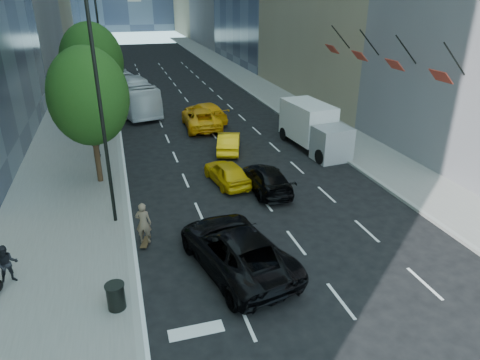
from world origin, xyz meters
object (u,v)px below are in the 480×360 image
object	(u,v)px
skateboarder	(144,226)
black_sedan_mercedes	(266,179)
black_sedan_lincoln	(236,249)
city_bus	(129,93)
trash_can	(116,297)
box_truck	(314,127)

from	to	relation	value
skateboarder	black_sedan_mercedes	world-z (taller)	skateboarder
black_sedan_lincoln	black_sedan_mercedes	xyz separation A→B (m)	(3.56, 6.48, -0.18)
city_bus	trash_can	xyz separation A→B (m)	(-1.94, -27.67, -0.94)
trash_can	black_sedan_lincoln	bearing A→B (deg)	16.05
black_sedan_mercedes	black_sedan_lincoln	bearing A→B (deg)	61.50
city_bus	trash_can	distance (m)	27.75
city_bus	black_sedan_mercedes	bearing A→B (deg)	-85.20
black_sedan_lincoln	trash_can	bearing A→B (deg)	3.71
skateboarder	black_sedan_lincoln	world-z (taller)	skateboarder
skateboarder	box_truck	bearing A→B (deg)	-125.29
black_sedan_lincoln	skateboarder	bearing A→B (deg)	-51.57
skateboarder	city_bus	size ratio (longest dim) A/B	0.17
black_sedan_lincoln	box_truck	world-z (taller)	box_truck
skateboarder	black_sedan_mercedes	distance (m)	7.84
black_sedan_lincoln	city_bus	size ratio (longest dim) A/B	0.56
black_sedan_lincoln	city_bus	distance (m)	26.49
black_sedan_mercedes	trash_can	bearing A→B (deg)	44.00
city_bus	trash_can	bearing A→B (deg)	-106.58
skateboarder	black_sedan_lincoln	bearing A→B (deg)	158.25
skateboarder	black_sedan_lincoln	distance (m)	4.28
black_sedan_lincoln	city_bus	world-z (taller)	city_bus
black_sedan_mercedes	box_truck	xyz separation A→B (m)	(5.37, 5.54, 0.86)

